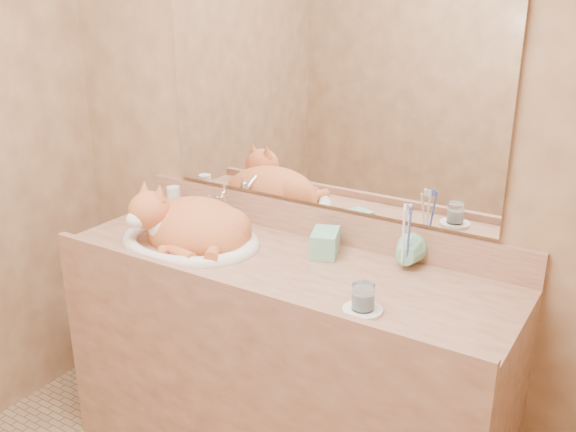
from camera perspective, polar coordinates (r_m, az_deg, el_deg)
The scene contains 12 objects.
wall_back at distance 2.28m, azimuth 3.10°, elevation 7.45°, with size 2.40×0.02×2.50m, color brown.
vanity_counter at distance 2.39m, azimuth -0.57°, elevation -13.49°, with size 1.60×0.55×0.85m, color brown, non-canonical shape.
mirror at distance 2.25m, azimuth 3.01°, elevation 10.88°, with size 1.30×0.02×0.80m, color white.
sink_basin at distance 2.35m, azimuth -8.76°, elevation -0.44°, with size 0.53×0.44×0.17m, color white, non-canonical shape.
faucet at distance 2.50m, azimuth -5.74°, elevation 0.80°, with size 0.04×0.11×0.15m, color silver, non-canonical shape.
cat at distance 2.36m, azimuth -8.72°, elevation -0.66°, with size 0.43×0.35×0.23m, color #C2592C, non-canonical shape.
soap_dispenser at distance 2.16m, azimuth 3.06°, elevation -1.73°, with size 0.09×0.09×0.20m, color #7CC7A5.
toothbrush_cup at distance 2.14m, azimuth 10.33°, elevation -3.74°, with size 0.11×0.11×0.10m, color #7CC7A5.
toothbrushes at distance 2.10m, azimuth 10.48°, elevation -1.48°, with size 0.04×0.04×0.24m, color white, non-canonical shape.
saucer at distance 1.89m, azimuth 6.64°, elevation -8.31°, with size 0.12×0.12×0.01m, color white.
water_glass at distance 1.87m, azimuth 6.70°, elevation -7.13°, with size 0.07×0.07×0.08m, color white.
lotion_bottle at distance 2.63m, azimuth -10.09°, elevation 1.24°, with size 0.05×0.05×0.13m, color white.
Camera 1 is at (1.07, -0.95, 1.76)m, focal length 40.00 mm.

